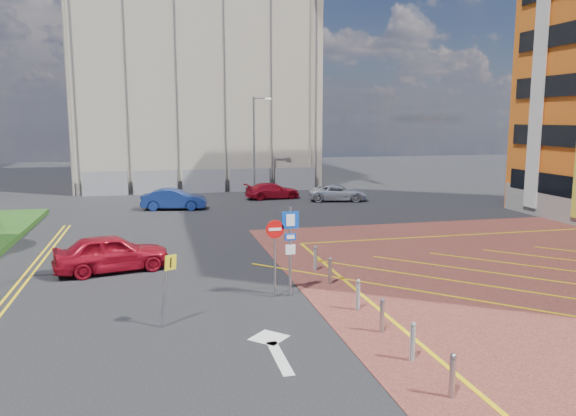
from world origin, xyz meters
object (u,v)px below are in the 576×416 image
object	(u,v)px
lamp_back	(255,142)
warning_sign	(166,281)
sign_cluster	(285,243)
car_red_back	(272,191)
car_red_left	(112,253)
car_blue_back	(174,199)
car_silver_back	(338,193)

from	to	relation	value
lamp_back	warning_sign	distance (m)	30.24
sign_cluster	car_red_back	world-z (taller)	sign_cluster
lamp_back	sign_cluster	distance (m)	27.38
sign_cluster	car_red_left	world-z (taller)	sign_cluster
car_blue_back	car_silver_back	world-z (taller)	car_blue_back
sign_cluster	car_red_left	size ratio (longest dim) A/B	0.70
warning_sign	car_red_left	world-z (taller)	warning_sign
lamp_back	sign_cluster	size ratio (longest dim) A/B	2.50
warning_sign	car_blue_back	distance (m)	22.63
car_red_left	car_red_back	distance (m)	22.12
car_red_left	car_red_back	size ratio (longest dim) A/B	1.06
warning_sign	car_red_back	size ratio (longest dim) A/B	0.52
lamp_back	car_red_back	distance (m)	4.75
sign_cluster	car_silver_back	world-z (taller)	sign_cluster
lamp_back	car_silver_back	world-z (taller)	lamp_back
car_red_back	car_silver_back	xyz separation A→B (m)	(4.64, -2.30, -0.01)
lamp_back	car_red_left	size ratio (longest dim) A/B	1.74
car_red_back	sign_cluster	bearing A→B (deg)	164.08
car_red_left	car_red_back	xyz separation A→B (m)	(10.80, 19.30, -0.15)
car_silver_back	car_blue_back	bearing A→B (deg)	108.27
warning_sign	car_silver_back	bearing A→B (deg)	60.80
warning_sign	car_red_back	bearing A→B (deg)	71.57
car_red_left	sign_cluster	bearing A→B (deg)	-140.93
car_red_left	car_silver_back	size ratio (longest dim) A/B	1.03
car_blue_back	car_silver_back	bearing A→B (deg)	-73.88
lamp_back	car_silver_back	bearing A→B (deg)	-42.92
sign_cluster	car_silver_back	distance (m)	23.83
lamp_back	car_red_left	world-z (taller)	lamp_back
car_blue_back	car_red_back	xyz separation A→B (m)	(7.73, 3.64, -0.10)
lamp_back	warning_sign	size ratio (longest dim) A/B	3.56
lamp_back	car_silver_back	size ratio (longest dim) A/B	1.79
car_red_back	lamp_back	bearing A→B (deg)	11.90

